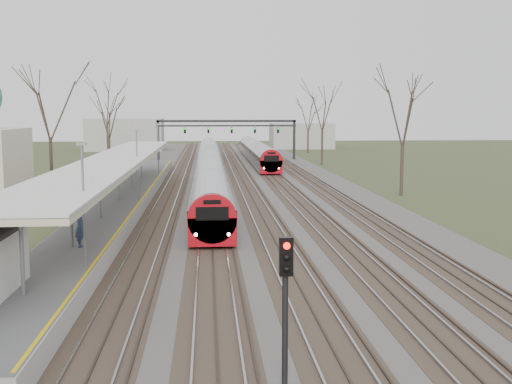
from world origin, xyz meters
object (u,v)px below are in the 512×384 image
train_near (209,165)px  passenger (80,227)px  train_far (256,151)px  signal_post (286,289)px

train_near → passenger: 40.88m
train_near → train_far: 25.02m
train_near → passenger: bearing=-98.6°
train_near → train_far: bearing=73.8°
train_far → signal_post: size_ratio=11.03×
train_near → train_far: (7.00, 24.02, 0.00)m
train_near → train_far: same height
signal_post → passenger: bearing=119.8°
train_near → passenger: size_ratio=39.15×
passenger → train_near: bearing=-14.4°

